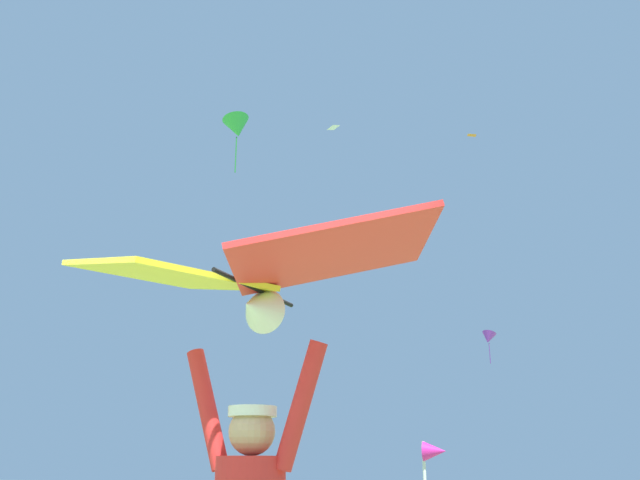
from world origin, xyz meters
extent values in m
sphere|color=tan|center=(0.18, 0.35, 1.49)|extent=(0.23, 0.23, 0.23)
cylinder|color=white|center=(0.18, 0.35, 1.59)|extent=(0.26, 0.26, 0.05)
cylinder|color=red|center=(0.44, 0.32, 1.61)|extent=(0.28, 0.11, 0.62)
cylinder|color=red|center=(-0.09, 0.37, 1.61)|extent=(0.28, 0.11, 0.62)
cylinder|color=black|center=(0.18, 0.35, 2.21)|extent=(0.10, 0.82, 0.02)
cube|color=red|center=(0.65, 0.18, 2.32)|extent=(1.18, 1.09, 0.23)
cube|color=yellow|center=(-0.32, 0.27, 2.32)|extent=(1.24, 1.19, 0.23)
cone|color=white|center=(0.18, 0.35, 2.11)|extent=(0.26, 0.22, 0.24)
cone|color=green|center=(-6.67, 13.42, 10.97)|extent=(1.20, 1.10, 0.84)
cylinder|color=#237931|center=(-6.67, 13.42, 10.08)|extent=(0.04, 0.04, 1.15)
pyramid|color=orange|center=(-1.68, 33.73, 19.86)|extent=(0.69, 0.69, 0.17)
cone|color=purple|center=(-1.36, 30.40, 7.26)|extent=(0.99, 0.99, 0.78)
cylinder|color=#602387|center=(-1.36, 30.40, 6.51)|extent=(0.03, 0.03, 0.97)
pyramid|color=white|center=(-9.50, 31.40, 20.58)|extent=(0.75, 0.73, 0.33)
cone|color=#DB2393|center=(0.08, 5.91, 1.52)|extent=(0.28, 0.24, 0.24)
camera|label=1|loc=(1.62, -2.78, 1.33)|focal=37.88mm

